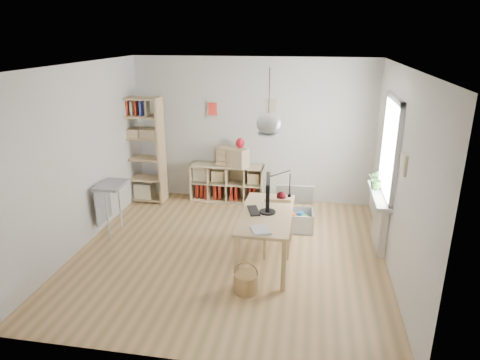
% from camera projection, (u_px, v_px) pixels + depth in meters
% --- Properties ---
extents(ground, '(4.50, 4.50, 0.00)m').
position_uv_depth(ground, '(230.00, 253.00, 6.37)').
color(ground, tan).
rests_on(ground, ground).
extents(room_shell, '(4.50, 4.50, 4.50)m').
position_uv_depth(room_shell, '(269.00, 123.00, 5.48)').
color(room_shell, white).
rests_on(room_shell, ground).
extents(window_unit, '(0.07, 1.16, 1.46)m').
position_uv_depth(window_unit, '(391.00, 148.00, 6.06)').
color(window_unit, white).
rests_on(window_unit, ground).
extents(radiator, '(0.10, 0.80, 0.80)m').
position_uv_depth(radiator, '(380.00, 222.00, 6.44)').
color(radiator, silver).
rests_on(radiator, ground).
extents(windowsill, '(0.22, 1.20, 0.06)m').
position_uv_depth(windowsill, '(379.00, 195.00, 6.31)').
color(windowsill, silver).
rests_on(windowsill, radiator).
extents(desk, '(0.70, 1.50, 0.75)m').
position_uv_depth(desk, '(266.00, 219.00, 5.92)').
color(desk, tan).
rests_on(desk, ground).
extents(cube_shelf, '(1.40, 0.38, 0.72)m').
position_uv_depth(cube_shelf, '(226.00, 185.00, 8.28)').
color(cube_shelf, tan).
rests_on(cube_shelf, ground).
extents(tall_bookshelf, '(0.80, 0.38, 2.00)m').
position_uv_depth(tall_bookshelf, '(141.00, 146.00, 8.01)').
color(tall_bookshelf, tan).
rests_on(tall_bookshelf, ground).
extents(side_table, '(0.40, 0.55, 0.85)m').
position_uv_depth(side_table, '(108.00, 194.00, 6.80)').
color(side_table, '#969598').
rests_on(side_table, ground).
extents(chair, '(0.42, 0.42, 0.80)m').
position_uv_depth(chair, '(277.00, 224.00, 6.24)').
color(chair, '#969598').
rests_on(chair, ground).
extents(wicker_basket, '(0.31, 0.31, 0.42)m').
position_uv_depth(wicker_basket, '(246.00, 282.00, 5.37)').
color(wicker_basket, olive).
rests_on(wicker_basket, ground).
extents(storage_chest, '(0.66, 0.74, 0.67)m').
position_uv_depth(storage_chest, '(294.00, 215.00, 7.12)').
color(storage_chest, '#B8B9B4').
rests_on(storage_chest, ground).
extents(monitor, '(0.23, 0.57, 0.50)m').
position_uv_depth(monitor, '(268.00, 194.00, 5.81)').
color(monitor, black).
rests_on(monitor, desk).
extents(keyboard, '(0.24, 0.38, 0.02)m').
position_uv_depth(keyboard, '(254.00, 211.00, 5.95)').
color(keyboard, black).
rests_on(keyboard, desk).
extents(task_lamp, '(0.37, 0.14, 0.39)m').
position_uv_depth(task_lamp, '(278.00, 180.00, 6.37)').
color(task_lamp, black).
rests_on(task_lamp, desk).
extents(yarn_ball, '(0.14, 0.14, 0.14)m').
position_uv_depth(yarn_ball, '(281.00, 196.00, 6.30)').
color(yarn_ball, '#43090C').
rests_on(yarn_ball, desk).
extents(paper_tray, '(0.30, 0.33, 0.03)m').
position_uv_depth(paper_tray, '(260.00, 230.00, 5.35)').
color(paper_tray, silver).
rests_on(paper_tray, desk).
extents(drawer_chest, '(0.66, 0.49, 0.34)m').
position_uv_depth(drawer_chest, '(232.00, 157.00, 8.03)').
color(drawer_chest, tan).
rests_on(drawer_chest, cube_shelf).
extents(red_vase, '(0.16, 0.16, 0.20)m').
position_uv_depth(red_vase, '(240.00, 143.00, 7.92)').
color(red_vase, maroon).
rests_on(red_vase, drawer_chest).
extents(potted_plant, '(0.30, 0.27, 0.31)m').
position_uv_depth(potted_plant, '(378.00, 179.00, 6.43)').
color(potted_plant, '#2E5B22').
rests_on(potted_plant, windowsill).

